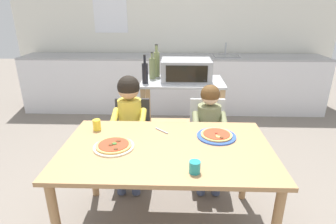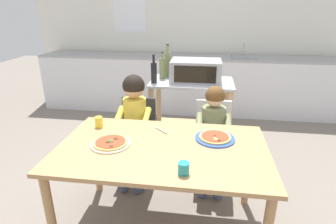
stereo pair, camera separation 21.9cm
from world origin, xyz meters
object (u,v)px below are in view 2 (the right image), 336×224
at_px(bottle_brown_beer, 167,63).
at_px(pizza_plate_blue_rimmed, 215,138).
at_px(dining_table, 162,157).
at_px(child_in_yellow_shirt, 134,116).
at_px(dining_chair_right, 212,136).
at_px(bottle_dark_olive_oil, 154,72).
at_px(drinking_cup_teal, 184,168).
at_px(serving_spoon, 161,130).
at_px(kitchen_island_cart, 191,106).
at_px(bottle_tall_green_wine, 162,68).
at_px(dining_chair_left, 137,132).
at_px(child_in_olive_shirt, 213,127).
at_px(toaster_oven, 196,70).
at_px(pizza_plate_cream, 111,143).
at_px(drinking_cup_yellow, 99,122).

relative_size(bottle_brown_beer, pizza_plate_blue_rimmed, 1.27).
height_order(dining_table, child_in_yellow_shirt, child_in_yellow_shirt).
xyz_separation_m(dining_chair_right, pizza_plate_blue_rimmed, (0.00, -0.58, 0.27)).
height_order(bottle_dark_olive_oil, dining_table, bottle_dark_olive_oil).
relative_size(drinking_cup_teal, serving_spoon, 0.54).
bearing_deg(kitchen_island_cart, bottle_tall_green_wine, 167.62).
relative_size(dining_chair_left, child_in_olive_shirt, 0.82).
xyz_separation_m(bottle_tall_green_wine, drinking_cup_teal, (0.40, -1.68, -0.24)).
distance_m(kitchen_island_cart, bottle_tall_green_wine, 0.56).
bearing_deg(child_in_yellow_shirt, toaster_oven, 51.75).
height_order(pizza_plate_cream, drinking_cup_yellow, drinking_cup_yellow).
xyz_separation_m(kitchen_island_cart, bottle_dark_olive_oil, (-0.41, -0.13, 0.42)).
bearing_deg(dining_table, pizza_plate_cream, -176.32).
height_order(bottle_dark_olive_oil, drinking_cup_teal, bottle_dark_olive_oil).
relative_size(bottle_dark_olive_oil, dining_chair_right, 0.38).
bearing_deg(dining_chair_right, drinking_cup_teal, -100.31).
bearing_deg(child_in_yellow_shirt, dining_table, -58.77).
xyz_separation_m(bottle_tall_green_wine, pizza_plate_cream, (-0.16, -1.39, -0.26)).
bearing_deg(serving_spoon, pizza_plate_cream, -139.15).
distance_m(toaster_oven, child_in_olive_shirt, 0.80).
height_order(dining_chair_left, child_in_olive_shirt, child_in_olive_shirt).
bearing_deg(pizza_plate_cream, child_in_yellow_shirt, 90.01).
bearing_deg(toaster_oven, bottle_dark_olive_oil, -161.32).
xyz_separation_m(child_in_yellow_shirt, pizza_plate_cream, (0.00, -0.64, 0.05)).
bearing_deg(child_in_olive_shirt, bottle_tall_green_wine, 128.81).
bearing_deg(drinking_cup_yellow, pizza_plate_cream, -55.50).
bearing_deg(serving_spoon, child_in_yellow_shirt, 132.00).
bearing_deg(serving_spoon, pizza_plate_blue_rimmed, -11.46).
bearing_deg(pizza_plate_cream, dining_chair_left, 90.01).
relative_size(bottle_dark_olive_oil, dining_table, 0.21).
distance_m(dining_table, drinking_cup_teal, 0.39).
xyz_separation_m(dining_chair_left, drinking_cup_yellow, (-0.20, -0.47, 0.30)).
bearing_deg(child_in_yellow_shirt, kitchen_island_cart, 53.05).
bearing_deg(drinking_cup_teal, bottle_tall_green_wine, 103.33).
xyz_separation_m(bottle_brown_beer, child_in_yellow_shirt, (-0.20, -0.86, -0.34)).
bearing_deg(bottle_tall_green_wine, pizza_plate_cream, -96.46).
relative_size(bottle_tall_green_wine, drinking_cup_yellow, 3.46).
bearing_deg(bottle_brown_beer, pizza_plate_cream, -97.61).
xyz_separation_m(toaster_oven, drinking_cup_teal, (0.01, -1.63, -0.23)).
distance_m(bottle_dark_olive_oil, pizza_plate_blue_rimmed, 1.21).
relative_size(pizza_plate_cream, drinking_cup_teal, 3.81).
height_order(toaster_oven, pizza_plate_cream, toaster_oven).
xyz_separation_m(toaster_oven, bottle_dark_olive_oil, (-0.45, -0.15, 0.00)).
relative_size(dining_chair_left, drinking_cup_teal, 10.68).
height_order(bottle_brown_beer, dining_chair_right, bottle_brown_beer).
bearing_deg(serving_spoon, bottle_brown_beer, 95.79).
bearing_deg(pizza_plate_cream, drinking_cup_yellow, 124.50).
distance_m(dining_chair_right, child_in_olive_shirt, 0.20).
bearing_deg(drinking_cup_teal, pizza_plate_cream, 152.02).
relative_size(bottle_tall_green_wine, child_in_olive_shirt, 0.31).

